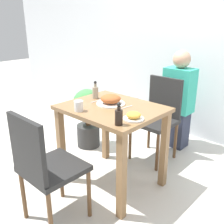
{
  "coord_description": "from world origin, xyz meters",
  "views": [
    {
      "loc": [
        1.48,
        -1.59,
        1.51
      ],
      "look_at": [
        0.0,
        0.0,
        0.73
      ],
      "focal_mm": 42.0,
      "sensor_mm": 36.0,
      "label": 1
    }
  ],
  "objects_px": {
    "side_plate": "(134,116)",
    "person_figure": "(178,101)",
    "potted_plant_left": "(88,114)",
    "food_plate": "(111,100)",
    "condiment_bottle": "(119,116)",
    "chair_near": "(44,165)",
    "drink_cup": "(79,106)",
    "sauce_bottle": "(95,92)",
    "chair_far": "(158,114)"
  },
  "relations": [
    {
      "from": "chair_far",
      "to": "chair_near",
      "type": "bearing_deg",
      "value": -90.54
    },
    {
      "from": "side_plate",
      "to": "drink_cup",
      "type": "xyz_separation_m",
      "value": [
        -0.45,
        -0.16,
        0.02
      ]
    },
    {
      "from": "person_figure",
      "to": "side_plate",
      "type": "bearing_deg",
      "value": -76.39
    },
    {
      "from": "chair_near",
      "to": "person_figure",
      "type": "height_order",
      "value": "person_figure"
    },
    {
      "from": "chair_near",
      "to": "drink_cup",
      "type": "bearing_deg",
      "value": -73.93
    },
    {
      "from": "chair_near",
      "to": "drink_cup",
      "type": "xyz_separation_m",
      "value": [
        -0.13,
        0.45,
        0.31
      ]
    },
    {
      "from": "chair_near",
      "to": "chair_far",
      "type": "distance_m",
      "value": 1.45
    },
    {
      "from": "side_plate",
      "to": "condiment_bottle",
      "type": "distance_m",
      "value": 0.16
    },
    {
      "from": "chair_near",
      "to": "chair_far",
      "type": "height_order",
      "value": "same"
    },
    {
      "from": "side_plate",
      "to": "food_plate",
      "type": "bearing_deg",
      "value": 158.15
    },
    {
      "from": "potted_plant_left",
      "to": "person_figure",
      "type": "relative_size",
      "value": 0.62
    },
    {
      "from": "person_figure",
      "to": "chair_far",
      "type": "bearing_deg",
      "value": -92.04
    },
    {
      "from": "sauce_bottle",
      "to": "potted_plant_left",
      "type": "relative_size",
      "value": 0.24
    },
    {
      "from": "potted_plant_left",
      "to": "sauce_bottle",
      "type": "bearing_deg",
      "value": -32.89
    },
    {
      "from": "food_plate",
      "to": "condiment_bottle",
      "type": "bearing_deg",
      "value": -39.87
    },
    {
      "from": "food_plate",
      "to": "drink_cup",
      "type": "distance_m",
      "value": 0.32
    },
    {
      "from": "side_plate",
      "to": "condiment_bottle",
      "type": "xyz_separation_m",
      "value": [
        -0.01,
        -0.16,
        0.04
      ]
    },
    {
      "from": "sauce_bottle",
      "to": "food_plate",
      "type": "bearing_deg",
      "value": -7.69
    },
    {
      "from": "person_figure",
      "to": "food_plate",
      "type": "bearing_deg",
      "value": -94.69
    },
    {
      "from": "chair_near",
      "to": "side_plate",
      "type": "bearing_deg",
      "value": -118.05
    },
    {
      "from": "chair_far",
      "to": "potted_plant_left",
      "type": "height_order",
      "value": "chair_far"
    },
    {
      "from": "sauce_bottle",
      "to": "chair_near",
      "type": "bearing_deg",
      "value": -69.83
    },
    {
      "from": "person_figure",
      "to": "drink_cup",
      "type": "bearing_deg",
      "value": -96.44
    },
    {
      "from": "food_plate",
      "to": "condiment_bottle",
      "type": "height_order",
      "value": "condiment_bottle"
    },
    {
      "from": "food_plate",
      "to": "condiment_bottle",
      "type": "xyz_separation_m",
      "value": [
        0.37,
        -0.31,
        0.03
      ]
    },
    {
      "from": "drink_cup",
      "to": "sauce_bottle",
      "type": "bearing_deg",
      "value": 115.16
    },
    {
      "from": "chair_far",
      "to": "sauce_bottle",
      "type": "xyz_separation_m",
      "value": [
        -0.31,
        -0.65,
        0.33
      ]
    },
    {
      "from": "condiment_bottle",
      "to": "chair_near",
      "type": "bearing_deg",
      "value": -124.68
    },
    {
      "from": "chair_far",
      "to": "drink_cup",
      "type": "relative_size",
      "value": 10.17
    },
    {
      "from": "chair_far",
      "to": "condiment_bottle",
      "type": "relative_size",
      "value": 5.25
    },
    {
      "from": "side_plate",
      "to": "potted_plant_left",
      "type": "bearing_deg",
      "value": 155.84
    },
    {
      "from": "drink_cup",
      "to": "food_plate",
      "type": "bearing_deg",
      "value": 77.7
    },
    {
      "from": "chair_far",
      "to": "condiment_bottle",
      "type": "height_order",
      "value": "condiment_bottle"
    },
    {
      "from": "chair_far",
      "to": "condiment_bottle",
      "type": "distance_m",
      "value": 1.09
    },
    {
      "from": "chair_near",
      "to": "side_plate",
      "type": "height_order",
      "value": "chair_near"
    },
    {
      "from": "side_plate",
      "to": "potted_plant_left",
      "type": "distance_m",
      "value": 1.24
    },
    {
      "from": "potted_plant_left",
      "to": "person_figure",
      "type": "distance_m",
      "value": 1.09
    },
    {
      "from": "sauce_bottle",
      "to": "condiment_bottle",
      "type": "bearing_deg",
      "value": -29.57
    },
    {
      "from": "chair_near",
      "to": "condiment_bottle",
      "type": "xyz_separation_m",
      "value": [
        0.31,
        0.45,
        0.33
      ]
    },
    {
      "from": "side_plate",
      "to": "person_figure",
      "type": "bearing_deg",
      "value": 103.61
    },
    {
      "from": "chair_far",
      "to": "food_plate",
      "type": "height_order",
      "value": "chair_far"
    },
    {
      "from": "side_plate",
      "to": "sauce_bottle",
      "type": "xyz_separation_m",
      "value": [
        -0.62,
        0.19,
        0.04
      ]
    },
    {
      "from": "chair_far",
      "to": "side_plate",
      "type": "distance_m",
      "value": 0.94
    },
    {
      "from": "food_plate",
      "to": "drink_cup",
      "type": "height_order",
      "value": "same"
    },
    {
      "from": "side_plate",
      "to": "condiment_bottle",
      "type": "height_order",
      "value": "condiment_bottle"
    },
    {
      "from": "side_plate",
      "to": "person_figure",
      "type": "relative_size",
      "value": 0.14
    },
    {
      "from": "chair_near",
      "to": "potted_plant_left",
      "type": "bearing_deg",
      "value": -55.49
    },
    {
      "from": "condiment_bottle",
      "to": "person_figure",
      "type": "distance_m",
      "value": 1.44
    },
    {
      "from": "food_plate",
      "to": "potted_plant_left",
      "type": "bearing_deg",
      "value": 154.59
    },
    {
      "from": "chair_near",
      "to": "sauce_bottle",
      "type": "distance_m",
      "value": 0.91
    }
  ]
}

